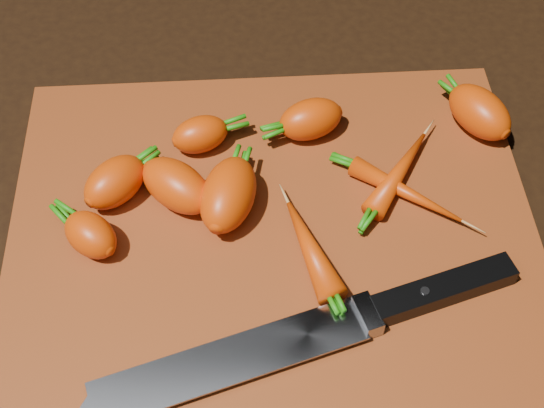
{
  "coord_description": "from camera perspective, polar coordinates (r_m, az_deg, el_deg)",
  "views": [
    {
      "loc": [
        -0.03,
        -0.42,
        0.6
      ],
      "look_at": [
        0.0,
        0.01,
        0.03
      ],
      "focal_mm": 50.0,
      "sensor_mm": 36.0,
      "label": 1
    }
  ],
  "objects": [
    {
      "name": "carrot_3",
      "position": [
        0.71,
        -3.31,
        0.72
      ],
      "size": [
        0.07,
        0.1,
        0.05
      ],
      "primitive_type": "ellipsoid",
      "rotation": [
        0.0,
        0.0,
        1.27
      ],
      "color": "#D83B00",
      "rests_on": "cutting_board"
    },
    {
      "name": "carrot_0",
      "position": [
        0.74,
        -11.75,
        1.63
      ],
      "size": [
        0.08,
        0.08,
        0.04
      ],
      "primitive_type": "ellipsoid",
      "rotation": [
        0.0,
        0.0,
        0.8
      ],
      "color": "#D83B00",
      "rests_on": "cutting_board"
    },
    {
      "name": "carrot_6",
      "position": [
        0.81,
        15.36,
        6.69
      ],
      "size": [
        0.08,
        0.09,
        0.05
      ],
      "primitive_type": "ellipsoid",
      "rotation": [
        0.0,
        0.0,
        2.11
      ],
      "color": "#D83B00",
      "rests_on": "cutting_board"
    },
    {
      "name": "carrot_8",
      "position": [
        0.74,
        10.05,
        0.87
      ],
      "size": [
        0.11,
        0.09,
        0.02
      ],
      "primitive_type": "ellipsoid",
      "rotation": [
        0.0,
        0.0,
        -0.67
      ],
      "color": "#D83B00",
      "rests_on": "cutting_board"
    },
    {
      "name": "carrot_9",
      "position": [
        0.69,
        2.88,
        -3.34
      ],
      "size": [
        0.06,
        0.11,
        0.03
      ],
      "primitive_type": "ellipsoid",
      "rotation": [
        0.0,
        0.0,
        1.86
      ],
      "color": "#D83B00",
      "rests_on": "cutting_board"
    },
    {
      "name": "carrot_1",
      "position": [
        0.71,
        -13.5,
        -2.27
      ],
      "size": [
        0.07,
        0.07,
        0.04
      ],
      "primitive_type": "ellipsoid",
      "rotation": [
        0.0,
        0.0,
        2.36
      ],
      "color": "#D83B00",
      "rests_on": "cutting_board"
    },
    {
      "name": "cutting_board",
      "position": [
        0.73,
        0.05,
        -1.77
      ],
      "size": [
        0.5,
        0.4,
        0.01
      ],
      "primitive_type": "cube",
      "color": "maroon",
      "rests_on": "ground"
    },
    {
      "name": "carrot_5",
      "position": [
        0.77,
        -5.43,
        5.24
      ],
      "size": [
        0.07,
        0.05,
        0.04
      ],
      "primitive_type": "ellipsoid",
      "rotation": [
        0.0,
        0.0,
        0.33
      ],
      "color": "#D83B00",
      "rests_on": "cutting_board"
    },
    {
      "name": "carrot_7",
      "position": [
        0.75,
        9.56,
        2.41
      ],
      "size": [
        0.09,
        0.11,
        0.02
      ],
      "primitive_type": "ellipsoid",
      "rotation": [
        0.0,
        0.0,
        0.96
      ],
      "color": "#D83B00",
      "rests_on": "cutting_board"
    },
    {
      "name": "knife",
      "position": [
        0.64,
        -1.16,
        -11.07
      ],
      "size": [
        0.38,
        0.14,
        0.02
      ],
      "rotation": [
        0.0,
        0.0,
        0.29
      ],
      "color": "gray",
      "rests_on": "cutting_board"
    },
    {
      "name": "carrot_4",
      "position": [
        0.78,
        2.92,
        6.39
      ],
      "size": [
        0.08,
        0.06,
        0.04
      ],
      "primitive_type": "ellipsoid",
      "rotation": [
        0.0,
        0.0,
        3.46
      ],
      "color": "#D83B00",
      "rests_on": "cutting_board"
    },
    {
      "name": "carrot_2",
      "position": [
        0.72,
        -7.21,
        1.38
      ],
      "size": [
        0.09,
        0.09,
        0.05
      ],
      "primitive_type": "ellipsoid",
      "rotation": [
        0.0,
        0.0,
        -0.74
      ],
      "color": "#D83B00",
      "rests_on": "cutting_board"
    },
    {
      "name": "ground",
      "position": [
        0.73,
        0.05,
        -2.27
      ],
      "size": [
        2.0,
        2.0,
        0.01
      ],
      "primitive_type": "cube",
      "color": "black"
    }
  ]
}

